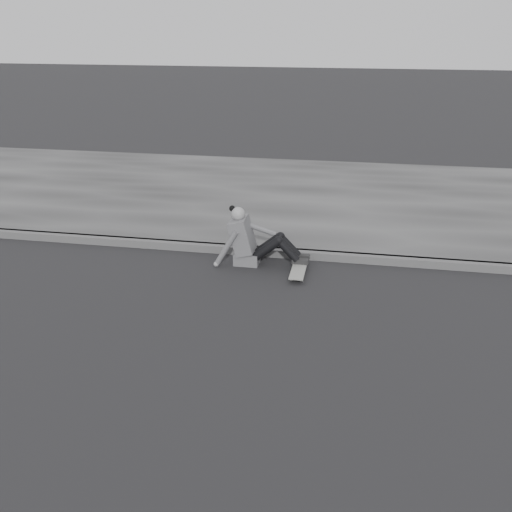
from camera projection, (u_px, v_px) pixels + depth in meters
The scene contains 5 objects.
ground at pixel (188, 337), 6.51m from camera, with size 80.00×80.00×0.00m, color black.
curb at pixel (236, 250), 8.83m from camera, with size 24.00×0.16×0.12m, color #4C4C4C.
sidewalk at pixel (268, 195), 11.57m from camera, with size 24.00×6.00×0.12m, color #3A3A3A.
skateboard at pixel (299, 269), 8.11m from camera, with size 0.20×0.78×0.09m.
seated_woman at pixel (251, 241), 8.35m from camera, with size 1.38×0.46×0.88m.
Camera 1 is at (1.79, -5.42, 3.35)m, focal length 40.00 mm.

